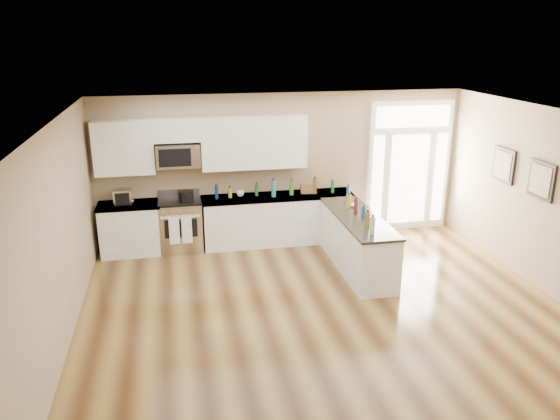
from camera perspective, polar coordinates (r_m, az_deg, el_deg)
name	(u,v)px	position (r m, az deg, el deg)	size (l,w,h in m)	color
ground	(344,343)	(7.36, 6.72, -13.66)	(8.00, 8.00, 0.00)	#452B13
room_shell	(349,219)	(6.62, 7.26, -0.99)	(8.00, 8.00, 8.00)	#9E8464
back_cabinet_left	(131,230)	(10.24, -15.31, -2.05)	(1.10, 0.66, 0.94)	white
back_cabinet_right	(278,221)	(10.37, -0.21, -1.11)	(2.85, 0.66, 0.94)	white
peninsula_cabinet	(357,244)	(9.33, 8.05, -3.57)	(0.69, 2.32, 0.94)	white
upper_cabinet_left	(124,148)	(9.98, -16.03, 6.27)	(1.04, 0.33, 0.95)	white
upper_cabinet_right	(254,143)	(10.05, -2.72, 7.04)	(1.94, 0.33, 0.95)	white
upper_cabinet_short	(177,130)	(9.89, -10.75, 8.18)	(0.82, 0.33, 0.40)	white
microwave	(178,155)	(9.94, -10.61, 5.65)	(0.78, 0.41, 0.42)	silver
entry_door	(409,166)	(11.18, 13.29, 4.45)	(1.70, 0.10, 2.60)	white
wall_art_near	(504,165)	(10.04, 22.33, 4.36)	(0.05, 0.58, 0.58)	black
wall_art_far	(541,180)	(9.25, 25.65, 2.83)	(0.05, 0.58, 0.58)	black
kitchen_range	(181,225)	(10.19, -10.33, -1.53)	(0.76, 0.68, 1.08)	silver
stockpot	(186,196)	(9.94, -9.79, 1.48)	(0.27, 0.27, 0.21)	black
toaster_oven	(123,197)	(10.05, -16.11, 1.34)	(0.32, 0.25, 0.27)	silver
cardboard_box	(307,188)	(10.36, 2.83, 2.33)	(0.24, 0.17, 0.19)	brown
bowl_left	(129,202)	(10.11, -15.53, 0.81)	(0.17, 0.17, 0.04)	white
bowl_peninsula	(353,205)	(9.63, 7.61, 0.50)	(0.16, 0.16, 0.05)	white
cup_counter	(240,193)	(10.17, -4.17, 1.73)	(0.14, 0.14, 0.11)	white
counter_bottles	(314,198)	(9.60, 3.60, 1.23)	(2.34, 2.41, 0.31)	#19591E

